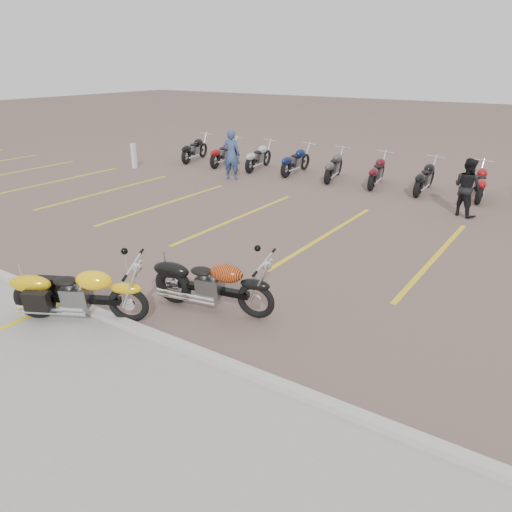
# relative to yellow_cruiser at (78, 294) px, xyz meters

# --- Properties ---
(ground) EXTENTS (100.00, 100.00, 0.00)m
(ground) POSITION_rel_yellow_cruiser_xyz_m (1.49, 2.23, -0.48)
(ground) COLOR brown
(ground) RESTS_ON ground
(concrete_apron) EXTENTS (60.00, 5.00, 0.01)m
(concrete_apron) POSITION_rel_yellow_cruiser_xyz_m (1.49, -2.27, -0.47)
(concrete_apron) COLOR #9E9B93
(concrete_apron) RESTS_ON ground
(curb) EXTENTS (60.00, 0.18, 0.12)m
(curb) POSITION_rel_yellow_cruiser_xyz_m (1.49, 0.23, -0.42)
(curb) COLOR #ADAAA3
(curb) RESTS_ON ground
(parking_stripes) EXTENTS (38.00, 5.50, 0.01)m
(parking_stripes) POSITION_rel_yellow_cruiser_xyz_m (1.49, 6.23, -0.47)
(parking_stripes) COLOR gold
(parking_stripes) RESTS_ON ground
(yellow_cruiser) EXTENTS (2.14, 1.21, 0.96)m
(yellow_cruiser) POSITION_rel_yellow_cruiser_xyz_m (0.00, 0.00, 0.00)
(yellow_cruiser) COLOR black
(yellow_cruiser) RESTS_ON ground
(flame_cruiser) EXTENTS (2.27, 0.59, 0.94)m
(flame_cruiser) POSITION_rel_yellow_cruiser_xyz_m (1.60, 1.53, -0.01)
(flame_cruiser) COLOR black
(flame_cruiser) RESTS_ON ground
(person_a) EXTENTS (0.75, 0.60, 1.79)m
(person_a) POSITION_rel_yellow_cruiser_xyz_m (-4.24, 10.06, 0.42)
(person_a) COLOR navy
(person_a) RESTS_ON ground
(person_b) EXTENTS (0.98, 0.90, 1.62)m
(person_b) POSITION_rel_yellow_cruiser_xyz_m (3.93, 9.97, 0.33)
(person_b) COLOR black
(person_b) RESTS_ON ground
(bollard) EXTENTS (0.15, 0.15, 1.00)m
(bollard) POSITION_rel_yellow_cruiser_xyz_m (-8.68, 9.44, 0.02)
(bollard) COLOR silver
(bollard) RESTS_ON ground
(bg_bike_row) EXTENTS (15.74, 2.06, 1.10)m
(bg_bike_row) POSITION_rel_yellow_cruiser_xyz_m (-0.27, 11.97, 0.07)
(bg_bike_row) COLOR black
(bg_bike_row) RESTS_ON ground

